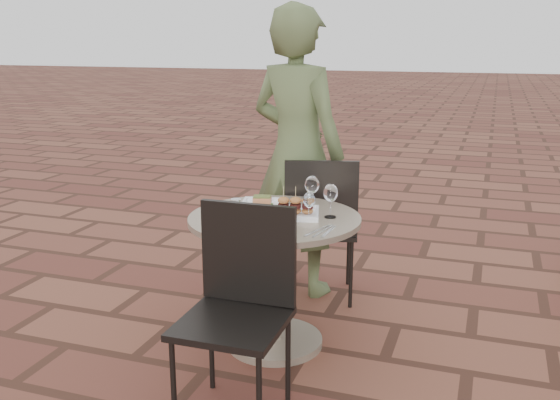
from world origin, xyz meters
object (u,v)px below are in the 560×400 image
(plate_sliders, at_px, (295,209))
(plate_tuna, at_px, (253,228))
(chair_near, at_px, (240,293))
(chair_far, at_px, (321,218))
(plate_salmon, at_px, (262,204))
(diner, at_px, (297,152))
(cafe_table, at_px, (275,261))

(plate_sliders, bearing_deg, plate_tuna, -109.07)
(chair_near, xyz_separation_m, plate_tuna, (-0.07, 0.33, 0.19))
(chair_far, height_order, chair_near, same)
(chair_far, distance_m, plate_salmon, 0.57)
(chair_near, distance_m, diner, 1.48)
(chair_far, distance_m, diner, 0.46)
(chair_near, xyz_separation_m, plate_salmon, (-0.18, 0.77, 0.20))
(cafe_table, bearing_deg, chair_far, 83.50)
(plate_salmon, bearing_deg, chair_near, -76.53)
(chair_near, height_order, plate_salmon, chair_near)
(diner, bearing_deg, cafe_table, 117.35)
(plate_salmon, height_order, plate_tuna, plate_salmon)
(plate_sliders, bearing_deg, chair_far, 92.40)
(plate_salmon, bearing_deg, diner, 90.55)
(chair_near, distance_m, plate_sliders, 0.69)
(cafe_table, distance_m, plate_salmon, 0.33)
(cafe_table, xyz_separation_m, plate_sliders, (0.10, 0.05, 0.28))
(cafe_table, distance_m, plate_tuna, 0.38)
(chair_near, distance_m, plate_tuna, 0.39)
(chair_near, bearing_deg, diner, 96.88)
(chair_far, relative_size, diner, 0.51)
(chair_far, relative_size, plate_salmon, 3.45)
(plate_tuna, bearing_deg, plate_sliders, 70.93)
(cafe_table, xyz_separation_m, chair_far, (0.07, 0.65, 0.07))
(diner, bearing_deg, plate_salmon, 108.52)
(chair_far, bearing_deg, cafe_table, 68.31)
(chair_near, relative_size, plate_tuna, 4.10)
(chair_far, height_order, plate_sliders, chair_far)
(cafe_table, relative_size, plate_salmon, 3.34)
(cafe_table, relative_size, chair_far, 0.97)
(plate_sliders, xyz_separation_m, plate_tuna, (-0.11, -0.32, -0.02))
(cafe_table, height_order, chair_far, chair_far)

